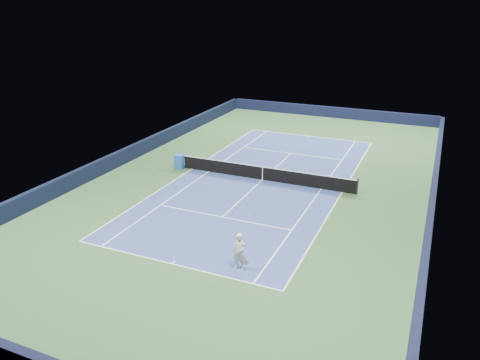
% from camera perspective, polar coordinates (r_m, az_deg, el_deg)
% --- Properties ---
extents(ground, '(40.00, 40.00, 0.00)m').
position_cam_1_polar(ground, '(32.07, 2.75, 0.02)').
color(ground, '#2C4E2B').
rests_on(ground, ground).
extents(wall_far, '(22.00, 0.35, 1.10)m').
position_cam_1_polar(wall_far, '(50.19, 10.96, 8.14)').
color(wall_far, black).
rests_on(wall_far, ground).
extents(wall_right, '(0.35, 40.00, 1.10)m').
position_cam_1_polar(wall_right, '(30.10, 22.41, -1.98)').
color(wall_right, black).
rests_on(wall_right, ground).
extents(wall_left, '(0.35, 40.00, 1.10)m').
position_cam_1_polar(wall_left, '(36.88, -13.16, 3.24)').
color(wall_left, black).
rests_on(wall_left, ground).
extents(court_surface, '(10.97, 23.77, 0.01)m').
position_cam_1_polar(court_surface, '(32.07, 2.75, 0.02)').
color(court_surface, navy).
rests_on(court_surface, ground).
extents(baseline_far, '(10.97, 0.08, 0.00)m').
position_cam_1_polar(baseline_far, '(42.84, 8.47, 5.31)').
color(baseline_far, white).
rests_on(baseline_far, ground).
extents(baseline_near, '(10.97, 0.08, 0.00)m').
position_cam_1_polar(baseline_near, '(22.45, -8.32, -10.08)').
color(baseline_near, white).
rests_on(baseline_near, ground).
extents(sideline_doubles_right, '(0.08, 23.77, 0.00)m').
position_cam_1_polar(sideline_doubles_right, '(30.71, 12.36, -1.44)').
color(sideline_doubles_right, white).
rests_on(sideline_doubles_right, ground).
extents(sideline_doubles_left, '(0.08, 23.77, 0.00)m').
position_cam_1_polar(sideline_doubles_left, '(34.26, -5.85, 1.36)').
color(sideline_doubles_left, white).
rests_on(sideline_doubles_left, ground).
extents(sideline_singles_right, '(0.08, 23.77, 0.00)m').
position_cam_1_polar(sideline_singles_right, '(30.96, 9.88, -1.07)').
color(sideline_singles_right, white).
rests_on(sideline_singles_right, ground).
extents(sideline_singles_left, '(0.08, 23.77, 0.00)m').
position_cam_1_polar(sideline_singles_left, '(33.64, -3.81, 1.04)').
color(sideline_singles_left, white).
rests_on(sideline_singles_left, ground).
extents(service_line_far, '(8.23, 0.08, 0.00)m').
position_cam_1_polar(service_line_far, '(37.78, 6.23, 3.25)').
color(service_line_far, white).
rests_on(service_line_far, ground).
extents(service_line_near, '(8.23, 0.08, 0.00)m').
position_cam_1_polar(service_line_near, '(26.66, -2.18, -4.53)').
color(service_line_near, white).
rests_on(service_line_near, ground).
extents(center_service_line, '(0.08, 12.80, 0.00)m').
position_cam_1_polar(center_service_line, '(32.07, 2.75, 0.03)').
color(center_service_line, white).
rests_on(center_service_line, ground).
extents(center_mark_far, '(0.08, 0.30, 0.00)m').
position_cam_1_polar(center_mark_far, '(42.70, 8.41, 5.26)').
color(center_mark_far, white).
rests_on(center_mark_far, ground).
extents(center_mark_near, '(0.08, 0.30, 0.00)m').
position_cam_1_polar(center_mark_near, '(22.56, -8.12, -9.90)').
color(center_mark_near, white).
rests_on(center_mark_near, ground).
extents(tennis_net, '(12.90, 0.10, 1.07)m').
position_cam_1_polar(tennis_net, '(31.89, 2.77, 0.86)').
color(tennis_net, black).
rests_on(tennis_net, ground).
extents(sponsor_cube, '(0.65, 0.59, 1.03)m').
position_cam_1_polar(sponsor_cube, '(34.37, -7.37, 2.25)').
color(sponsor_cube, blue).
rests_on(sponsor_cube, ground).
extents(tennis_player, '(0.81, 1.27, 2.33)m').
position_cam_1_polar(tennis_player, '(21.43, -0.06, -8.73)').
color(tennis_player, silver).
rests_on(tennis_player, ground).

